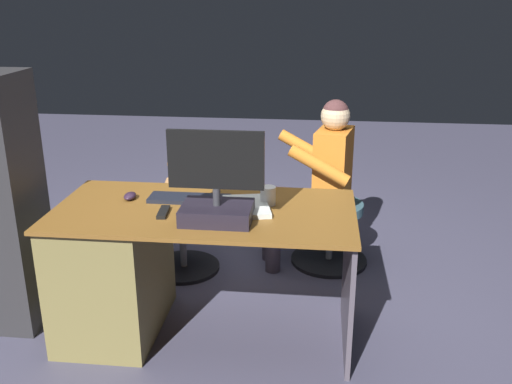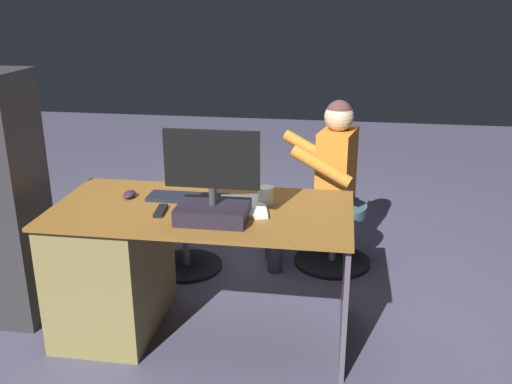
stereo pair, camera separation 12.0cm
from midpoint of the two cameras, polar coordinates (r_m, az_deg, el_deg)
The scene contains 12 objects.
ground_plane at distance 3.53m, azimuth -4.57°, elevation -10.23°, with size 10.00×10.00×0.00m, color #48465D.
desk at distance 3.12m, azimuth -13.53°, elevation -7.11°, with size 1.51×0.75×0.71m.
monitor at distance 2.68m, azimuth -5.22°, elevation -0.28°, with size 0.45×0.24×0.44m.
keyboard at distance 3.00m, azimuth -7.79°, elevation -0.66°, with size 0.42×0.14×0.02m, color black.
computer_mouse at distance 3.07m, azimuth -13.52°, elevation -0.40°, with size 0.06×0.10×0.04m, color #2E1E31.
cup at distance 2.90m, azimuth 0.02°, elevation -0.37°, with size 0.08×0.08×0.10m, color white.
tv_remote at distance 2.84m, azimuth -10.40°, elevation -1.99°, with size 0.04×0.15×0.02m, color black.
notebook_binder at distance 2.86m, azimuth -2.18°, elevation -1.46°, with size 0.22×0.30×0.02m, color silver.
office_chair_teddy at distance 3.76m, azimuth -8.23°, elevation -4.08°, with size 0.47×0.47×0.43m.
teddy_bear at distance 3.65m, azimuth -8.42°, elevation 0.47°, with size 0.24×0.24×0.33m.
visitor_chair at distance 3.84m, azimuth 6.50°, elevation -3.57°, with size 0.51×0.51×0.43m.
person at distance 3.69m, azimuth 5.37°, elevation 1.99°, with size 0.59×0.55×1.11m.
Camera 1 is at (-0.55, 3.01, 1.75)m, focal length 40.21 mm.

